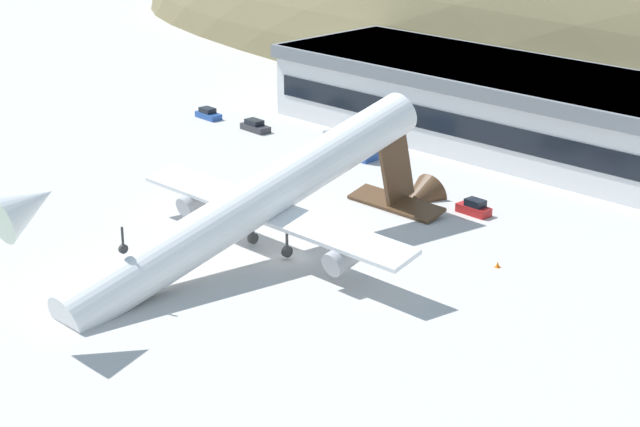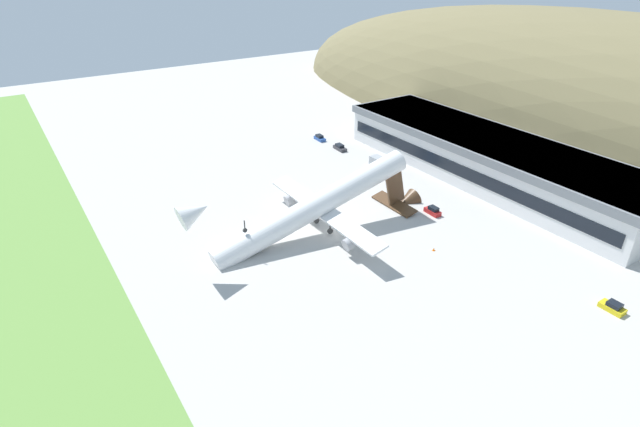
# 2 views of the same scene
# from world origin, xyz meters

# --- Properties ---
(ground_plane) EXTENTS (334.74, 334.74, 0.00)m
(ground_plane) POSITION_xyz_m (0.00, 0.00, 0.00)
(ground_plane) COLOR #B7B5AF
(grass_strip_foreground) EXTENTS (301.27, 24.04, 0.08)m
(grass_strip_foreground) POSITION_xyz_m (0.00, -50.55, 0.04)
(grass_strip_foreground) COLOR #669342
(grass_strip_foreground) RESTS_ON ground_plane
(hill_backdrop) EXTENTS (273.77, 66.20, 70.47)m
(hill_backdrop) POSITION_xyz_m (-0.49, 89.56, 0.00)
(hill_backdrop) COLOR olive
(hill_backdrop) RESTS_ON ground_plane
(terminal_building) EXTENTS (80.30, 21.94, 10.02)m
(terminal_building) POSITION_xyz_m (-1.79, 46.66, 5.68)
(terminal_building) COLOR silver
(terminal_building) RESTS_ON ground_plane
(cargo_airplane) EXTENTS (35.12, 53.12, 16.91)m
(cargo_airplane) POSITION_xyz_m (-2.44, -1.38, 5.24)
(cargo_airplane) COLOR white
(service_car_0) EXTENTS (4.23, 2.01, 1.52)m
(service_car_0) POSITION_xyz_m (-46.27, 27.54, 0.63)
(service_car_0) COLOR #264C99
(service_car_0) RESTS_ON ground_plane
(service_car_1) EXTENTS (3.64, 1.90, 1.52)m
(service_car_1) POSITION_xyz_m (42.77, 23.11, 0.63)
(service_car_1) COLOR gold
(service_car_1) RESTS_ON ground_plane
(service_car_2) EXTENTS (3.81, 1.72, 1.69)m
(service_car_2) POSITION_xyz_m (4.68, 22.49, 0.70)
(service_car_2) COLOR #B21E1E
(service_car_2) RESTS_ON ground_plane
(service_car_3) EXTENTS (4.59, 2.10, 1.54)m
(service_car_3) POSITION_xyz_m (-36.65, 27.89, 0.64)
(service_car_3) COLOR #333338
(service_car_3) RESTS_ON ground_plane
(fuel_truck) EXTENTS (7.26, 2.89, 2.95)m
(fuel_truck) POSITION_xyz_m (-19.35, 28.43, 1.40)
(fuel_truck) COLOR #264C99
(fuel_truck) RESTS_ON ground_plane
(traffic_cone_0) EXTENTS (0.52, 0.52, 0.58)m
(traffic_cone_0) POSITION_xyz_m (15.22, 12.42, 0.28)
(traffic_cone_0) COLOR orange
(traffic_cone_0) RESTS_ON ground_plane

